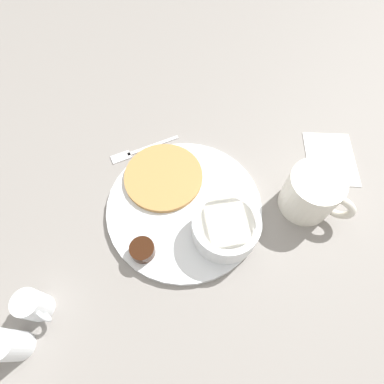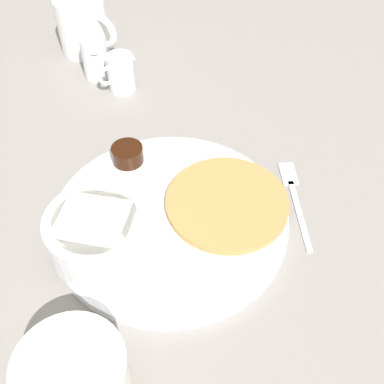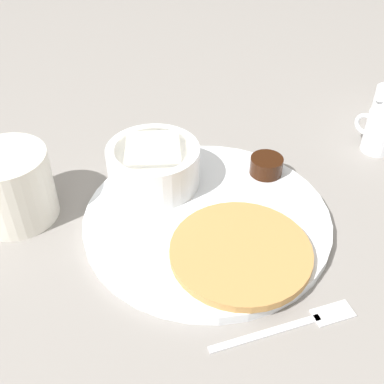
{
  "view_description": "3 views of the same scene",
  "coord_description": "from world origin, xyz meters",
  "px_view_note": "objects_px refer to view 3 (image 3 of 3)",
  "views": [
    {
      "loc": [
        -0.23,
        -0.07,
        0.5
      ],
      "look_at": [
        0.01,
        -0.01,
        0.05
      ],
      "focal_mm": 28.0,
      "sensor_mm": 36.0,
      "label": 1
    },
    {
      "loc": [
        0.22,
        -0.28,
        0.45
      ],
      "look_at": [
        0.02,
        0.02,
        0.05
      ],
      "focal_mm": 45.0,
      "sensor_mm": 36.0,
      "label": 2
    },
    {
      "loc": [
        0.39,
        0.12,
        0.38
      ],
      "look_at": [
        0.01,
        -0.01,
        0.05
      ],
      "focal_mm": 45.0,
      "sensor_mm": 36.0,
      "label": 3
    }
  ],
  "objects_px": {
    "plate": "(207,219)",
    "bowl": "(154,164)",
    "creamer_pitcher_near": "(380,131)",
    "coffee_mug": "(10,185)",
    "fork": "(300,322)"
  },
  "relations": [
    {
      "from": "creamer_pitcher_near",
      "to": "fork",
      "type": "height_order",
      "value": "creamer_pitcher_near"
    },
    {
      "from": "bowl",
      "to": "creamer_pitcher_near",
      "type": "distance_m",
      "value": 0.31
    },
    {
      "from": "bowl",
      "to": "coffee_mug",
      "type": "relative_size",
      "value": 0.92
    },
    {
      "from": "creamer_pitcher_near",
      "to": "fork",
      "type": "distance_m",
      "value": 0.33
    },
    {
      "from": "creamer_pitcher_near",
      "to": "fork",
      "type": "xyz_separation_m",
      "value": [
        0.32,
        -0.05,
        -0.03
      ]
    },
    {
      "from": "coffee_mug",
      "to": "plate",
      "type": "bearing_deg",
      "value": 105.04
    },
    {
      "from": "plate",
      "to": "creamer_pitcher_near",
      "type": "xyz_separation_m",
      "value": [
        -0.22,
        0.17,
        0.02
      ]
    },
    {
      "from": "bowl",
      "to": "fork",
      "type": "bearing_deg",
      "value": 55.78
    },
    {
      "from": "plate",
      "to": "fork",
      "type": "height_order",
      "value": "plate"
    },
    {
      "from": "creamer_pitcher_near",
      "to": "plate",
      "type": "bearing_deg",
      "value": -38.6
    },
    {
      "from": "coffee_mug",
      "to": "fork",
      "type": "height_order",
      "value": "coffee_mug"
    },
    {
      "from": "plate",
      "to": "bowl",
      "type": "height_order",
      "value": "bowl"
    },
    {
      "from": "coffee_mug",
      "to": "creamer_pitcher_near",
      "type": "relative_size",
      "value": 2.01
    },
    {
      "from": "coffee_mug",
      "to": "creamer_pitcher_near",
      "type": "distance_m",
      "value": 0.48
    },
    {
      "from": "plate",
      "to": "coffee_mug",
      "type": "height_order",
      "value": "coffee_mug"
    }
  ]
}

